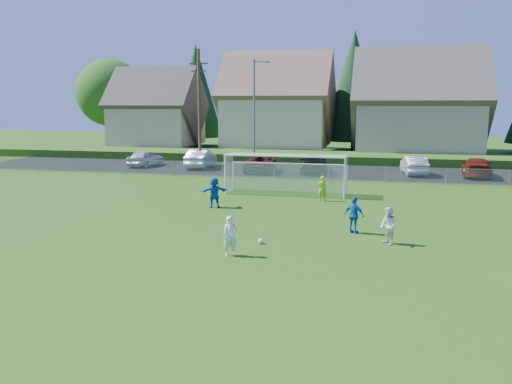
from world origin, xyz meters
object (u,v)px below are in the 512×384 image
player_white_a (230,236)px  soccer_goal (287,168)px  player_white_b (388,226)px  car_d (313,164)px  car_a (145,158)px  goalkeeper (322,188)px  car_g (477,167)px  player_blue_b (214,192)px  car_b (201,159)px  car_f (414,165)px  soccer_ball (261,241)px  player_blue_a (354,215)px  car_c (260,163)px

player_white_a → soccer_goal: 14.13m
player_white_b → car_d: size_ratio=0.30×
car_a → goalkeeper: bearing=148.7°
goalkeeper → car_g: car_g is taller
player_blue_b → player_white_a: bearing=82.7°
car_b → car_g: size_ratio=0.96×
soccer_goal → car_f: bearing=54.0°
car_b → car_a: bearing=-3.3°
player_white_b → soccer_ball: bearing=-108.7°
player_blue_b → goalkeeper: player_blue_b is taller
player_white_a → goalkeeper: player_white_a is taller
player_blue_a → car_b: 25.54m
soccer_goal → car_b: bearing=129.8°
soccer_ball → player_white_a: bearing=-110.3°
car_a → soccer_goal: soccer_goal is taller
player_blue_a → soccer_goal: size_ratio=0.21×
player_white_b → car_g: (6.56, 22.09, -0.03)m
player_blue_a → car_b: size_ratio=0.33×
car_c → car_d: size_ratio=1.01×
car_d → car_c: bearing=-2.0°
soccer_ball → player_blue_b: size_ratio=0.13×
player_white_b → goalkeeper: player_white_b is taller
car_b → car_c: (5.64, -1.43, -0.09)m
car_d → soccer_ball: bearing=85.2°
car_d → car_g: size_ratio=1.01×
car_d → soccer_goal: size_ratio=0.68×
car_f → car_c: bearing=-2.3°
player_blue_b → car_b: (-6.69, 16.90, -0.03)m
player_white_b → player_blue_b: bearing=-153.5°
car_f → soccer_ball: bearing=66.5°
player_white_a → car_g: player_white_a is taller
car_g → car_d: bearing=7.3°
car_a → car_b: (5.17, 0.08, 0.08)m
car_d → car_f: 7.87m
car_c → car_g: bearing=175.3°
soccer_ball → soccer_goal: soccer_goal is taller
car_f → soccer_goal: soccer_goal is taller
player_blue_b → car_b: bearing=-97.2°
player_white_a → car_d: 24.67m
soccer_goal → car_d: bearing=88.5°
car_d → car_g: (12.44, 0.45, -0.01)m
car_f → player_blue_a: bearing=73.7°
car_c → soccer_goal: bearing=104.0°
car_a → car_f: bearing=-174.2°
goalkeeper → car_d: car_d is taller
player_white_b → player_blue_b: 10.82m
car_d → player_white_a: bearing=83.4°
player_blue_a → car_c: (-8.75, 19.67, -0.09)m
car_f → car_g: bearing=171.0°
player_white_a → car_g: 27.94m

